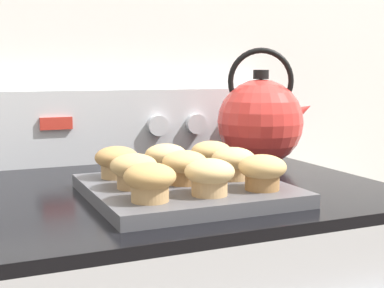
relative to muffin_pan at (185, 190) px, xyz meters
name	(u,v)px	position (x,y,z in m)	size (l,w,h in m)	color
wall_back	(118,32)	(0.02, 0.45, 0.29)	(8.00, 0.05, 2.40)	silver
control_panel	(127,125)	(0.02, 0.40, 0.07)	(0.73, 0.07, 0.17)	#B7BABF
muffin_pan	(185,190)	(0.00, 0.00, 0.00)	(0.31, 0.31, 0.02)	#4C4C51
muffin_r0_c0	(150,181)	(-0.09, -0.09, 0.04)	(0.08, 0.08, 0.06)	tan
muffin_r0_c1	(210,175)	(0.00, -0.09, 0.04)	(0.08, 0.08, 0.06)	tan
muffin_r0_c2	(262,171)	(0.09, -0.09, 0.04)	(0.08, 0.08, 0.06)	olive
muffin_r1_c0	(134,170)	(-0.09, 0.00, 0.04)	(0.08, 0.08, 0.06)	#A37A4C
muffin_r1_c1	(185,166)	(0.00, 0.00, 0.04)	(0.08, 0.08, 0.06)	olive
muffin_r1_c2	(233,162)	(0.09, 0.00, 0.04)	(0.08, 0.08, 0.06)	tan
muffin_r2_c0	(117,161)	(-0.09, 0.09, 0.04)	(0.08, 0.08, 0.06)	tan
muffin_r2_c1	(166,158)	(0.00, 0.09, 0.04)	(0.08, 0.08, 0.06)	tan
muffin_r2_c2	(211,154)	(0.09, 0.09, 0.04)	(0.08, 0.08, 0.06)	tan
tea_kettle	(261,121)	(0.27, 0.22, 0.09)	(0.22, 0.19, 0.26)	red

